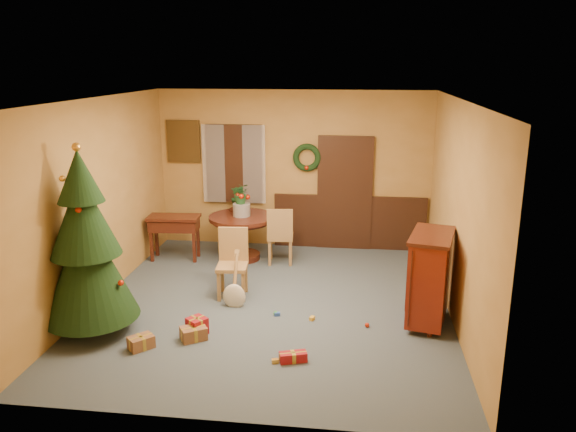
% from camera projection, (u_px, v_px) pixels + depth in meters
% --- Properties ---
extents(room_envelope, '(5.50, 5.50, 5.50)m').
position_uv_depth(room_envelope, '(304.00, 189.00, 10.34)').
color(room_envelope, '#36454F').
rests_on(room_envelope, ground).
extents(dining_table, '(1.15, 1.15, 0.79)m').
position_uv_depth(dining_table, '(242.00, 229.00, 9.81)').
color(dining_table, black).
rests_on(dining_table, floor).
extents(urn, '(0.30, 0.30, 0.22)m').
position_uv_depth(urn, '(242.00, 210.00, 9.71)').
color(urn, slate).
rests_on(urn, dining_table).
extents(centerpiece_plant, '(0.33, 0.29, 0.37)m').
position_uv_depth(centerpiece_plant, '(241.00, 193.00, 9.63)').
color(centerpiece_plant, '#1E4C23').
rests_on(centerpiece_plant, urn).
extents(chair_near, '(0.48, 0.48, 1.02)m').
position_uv_depth(chair_near, '(233.00, 260.00, 8.29)').
color(chair_near, olive).
rests_on(chair_near, floor).
extents(chair_far, '(0.48, 0.48, 1.01)m').
position_uv_depth(chair_far, '(280.00, 234.00, 9.56)').
color(chair_far, olive).
rests_on(chair_far, floor).
extents(guitar, '(0.33, 0.50, 0.75)m').
position_uv_depth(guitar, '(234.00, 281.00, 7.91)').
color(guitar, beige).
rests_on(guitar, floor).
extents(plant_stand, '(0.32, 0.32, 0.82)m').
position_uv_depth(plant_stand, '(238.00, 225.00, 10.18)').
color(plant_stand, black).
rests_on(plant_stand, floor).
extents(stand_plant, '(0.28, 0.25, 0.42)m').
position_uv_depth(stand_plant, '(238.00, 197.00, 10.04)').
color(stand_plant, '#19471E').
rests_on(stand_plant, plant_stand).
extents(christmas_tree, '(1.19, 1.19, 2.46)m').
position_uv_depth(christmas_tree, '(86.00, 246.00, 6.97)').
color(christmas_tree, '#382111').
rests_on(christmas_tree, floor).
extents(writing_desk, '(0.91, 0.49, 0.79)m').
position_uv_depth(writing_desk, '(174.00, 227.00, 9.79)').
color(writing_desk, black).
rests_on(writing_desk, floor).
extents(sideboard, '(0.72, 1.06, 1.24)m').
position_uv_depth(sideboard, '(430.00, 276.00, 7.34)').
color(sideboard, '#60170B').
rests_on(sideboard, floor).
extents(gift_a, '(0.38, 0.36, 0.17)m').
position_uv_depth(gift_a, '(194.00, 333.00, 7.05)').
color(gift_a, brown).
rests_on(gift_a, floor).
extents(gift_b, '(0.31, 0.31, 0.22)m').
position_uv_depth(gift_b, '(197.00, 326.00, 7.18)').
color(gift_b, maroon).
rests_on(gift_b, floor).
extents(gift_c, '(0.35, 0.35, 0.16)m').
position_uv_depth(gift_c, '(141.00, 342.00, 6.83)').
color(gift_c, brown).
rests_on(gift_c, floor).
extents(gift_d, '(0.34, 0.22, 0.11)m').
position_uv_depth(gift_d, '(293.00, 357.00, 6.53)').
color(gift_d, maroon).
rests_on(gift_d, floor).
extents(toy_a, '(0.09, 0.07, 0.05)m').
position_uv_depth(toy_a, '(277.00, 314.00, 7.71)').
color(toy_a, '#2A53B6').
rests_on(toy_a, floor).
extents(toy_b, '(0.06, 0.06, 0.06)m').
position_uv_depth(toy_b, '(276.00, 313.00, 7.72)').
color(toy_b, green).
rests_on(toy_b, floor).
extents(toy_c, '(0.08, 0.09, 0.05)m').
position_uv_depth(toy_c, '(312.00, 318.00, 7.58)').
color(toy_c, gold).
rests_on(toy_c, floor).
extents(toy_d, '(0.06, 0.06, 0.06)m').
position_uv_depth(toy_d, '(367.00, 325.00, 7.38)').
color(toy_d, red).
rests_on(toy_d, floor).
extents(toy_e, '(0.09, 0.07, 0.05)m').
position_uv_depth(toy_e, '(275.00, 361.00, 6.50)').
color(toy_e, gold).
rests_on(toy_e, floor).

